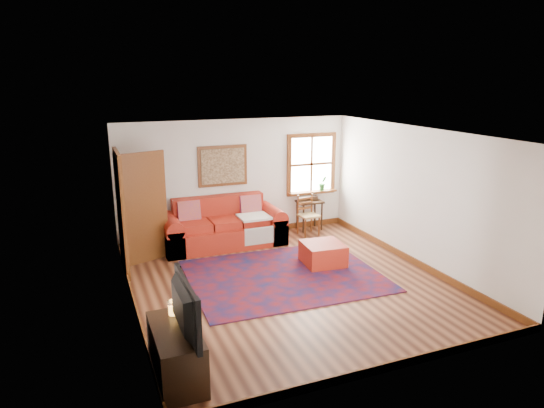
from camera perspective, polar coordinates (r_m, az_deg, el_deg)
name	(u,v)px	position (r m, az deg, el deg)	size (l,w,h in m)	color
ground	(288,283)	(8.20, 1.93, -9.26)	(5.50, 5.50, 0.00)	#411E11
room_envelope	(289,186)	(7.70, 1.99, 2.09)	(5.04, 5.54, 2.52)	silver
window	(313,170)	(10.89, 4.83, 3.98)	(1.18, 0.20, 1.38)	white
doorway	(135,208)	(8.96, -15.80, -0.48)	(0.89, 1.08, 2.14)	black
framed_artwork	(223,166)	(10.11, -5.81, 4.48)	(1.05, 0.07, 0.85)	brown
persian_rug	(284,275)	(8.46, 1.44, -8.40)	(3.21, 2.57, 0.02)	#630E11
red_leather_sofa	(223,229)	(9.95, -5.79, -2.99)	(2.45, 1.01, 0.96)	#A92515
red_ottoman	(323,254)	(8.95, 6.01, -5.86)	(0.70, 0.70, 0.40)	#A92515
side_table	(310,206)	(10.85, 4.44, -0.24)	(0.55, 0.41, 0.66)	black
ladder_back_chair	(307,214)	(10.54, 4.19, -1.13)	(0.43, 0.41, 0.86)	tan
media_cabinet	(176,353)	(5.84, -11.20, -16.84)	(0.49, 1.10, 0.60)	black
television	(177,308)	(5.44, -11.07, -11.93)	(1.08, 0.14, 0.62)	black
candle_hurricane	(173,308)	(5.96, -11.56, -11.93)	(0.12, 0.12, 0.18)	silver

